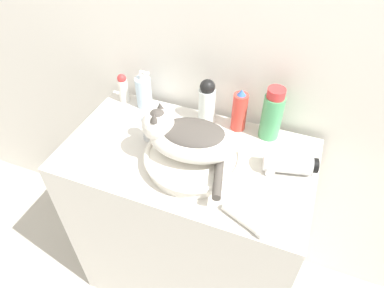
% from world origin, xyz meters
% --- Properties ---
extents(wall_back, '(8.00, 0.05, 2.40)m').
position_xyz_m(wall_back, '(0.00, 0.57, 1.20)').
color(wall_back, silver).
rests_on(wall_back, ground_plane).
extents(vanity_counter, '(0.91, 0.51, 0.89)m').
position_xyz_m(vanity_counter, '(0.00, 0.26, 0.45)').
color(vanity_counter, beige).
rests_on(vanity_counter, ground_plane).
extents(sink_basin, '(0.34, 0.34, 0.05)m').
position_xyz_m(sink_basin, '(0.04, 0.22, 0.92)').
color(sink_basin, white).
rests_on(sink_basin, vanity_counter).
extents(cat, '(0.33, 0.28, 0.17)m').
position_xyz_m(cat, '(0.02, 0.22, 1.01)').
color(cat, silver).
rests_on(cat, sink_basin).
extents(faucet, '(0.13, 0.07, 0.14)m').
position_xyz_m(faucet, '(-0.15, 0.28, 0.97)').
color(faucet, silver).
rests_on(faucet, vanity_counter).
extents(deodorant_stick, '(0.04, 0.04, 0.13)m').
position_xyz_m(deodorant_stick, '(-0.37, 0.46, 0.96)').
color(deodorant_stick, white).
rests_on(deodorant_stick, vanity_counter).
extents(lotion_bottle_white, '(0.06, 0.06, 0.19)m').
position_xyz_m(lotion_bottle_white, '(-0.00, 0.46, 0.98)').
color(lotion_bottle_white, silver).
rests_on(lotion_bottle_white, vanity_counter).
extents(mouthwash_bottle, '(0.08, 0.08, 0.21)m').
position_xyz_m(mouthwash_bottle, '(0.25, 0.46, 0.99)').
color(mouthwash_bottle, '#4CA366').
rests_on(mouthwash_bottle, vanity_counter).
extents(spray_bottle_trigger, '(0.06, 0.06, 0.18)m').
position_xyz_m(spray_bottle_trigger, '(0.13, 0.46, 0.97)').
color(spray_bottle_trigger, '#DB3D33').
rests_on(spray_bottle_trigger, vanity_counter).
extents(soap_pump_bottle, '(0.06, 0.06, 0.17)m').
position_xyz_m(soap_pump_bottle, '(-0.27, 0.46, 0.96)').
color(soap_pump_bottle, silver).
rests_on(soap_pump_bottle, vanity_counter).
extents(cream_tube, '(0.15, 0.08, 0.03)m').
position_xyz_m(cream_tube, '(0.27, 0.05, 0.91)').
color(cream_tube, silver).
rests_on(cream_tube, vanity_counter).
extents(hair_dryer, '(0.19, 0.11, 0.07)m').
position_xyz_m(hair_dryer, '(0.34, 0.31, 0.93)').
color(hair_dryer, silver).
rests_on(hair_dryer, vanity_counter).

